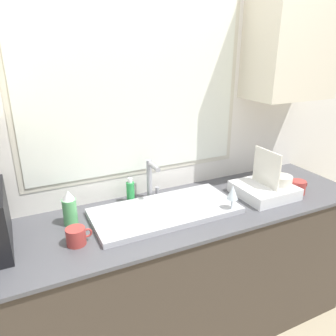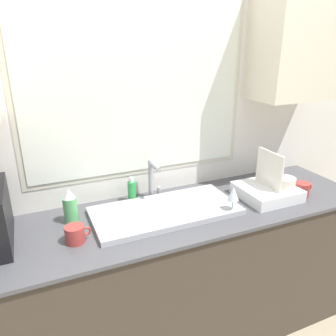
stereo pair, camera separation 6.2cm
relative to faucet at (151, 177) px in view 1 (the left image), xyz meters
The scene contains 10 objects.
countertop 0.63m from the faucet, 101.51° to the right, with size 2.52×0.64×0.91m.
wall_back 0.37m from the faucet, 115.13° to the left, with size 6.00×0.38×2.60m.
sink_basin 0.24m from the faucet, 91.29° to the right, with size 0.80×0.38×0.03m.
faucet is the anchor object (origin of this frame).
dish_rack 0.71m from the faucet, 22.07° to the right, with size 0.33×0.31×0.29m.
spray_bottle 0.50m from the faucet, 169.22° to the right, with size 0.07×0.07×0.19m.
soap_bottle 0.15m from the faucet, behind, with size 0.05×0.05×0.15m.
mug_near_sink 0.59m from the faucet, 150.01° to the right, with size 0.12×0.09×0.08m.
wine_glass 0.48m from the faucet, 47.67° to the right, with size 0.06×0.06×0.17m.
mug_by_rack 0.92m from the faucet, 21.16° to the right, with size 0.12×0.09×0.08m.
Camera 1 is at (-0.64, -1.13, 1.78)m, focal length 35.00 mm.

